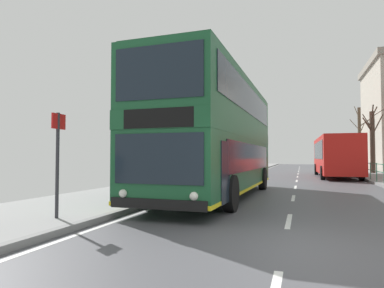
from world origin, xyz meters
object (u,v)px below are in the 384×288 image
at_px(bare_tree_far_00, 372,139).
at_px(bus_stop_sign_near, 58,152).
at_px(background_bus_far_lane, 335,155).
at_px(bare_tree_far_01, 360,138).
at_px(double_decker_bus_main, 218,136).

bearing_deg(bare_tree_far_00, bus_stop_sign_near, -112.90).
relative_size(background_bus_far_lane, bare_tree_far_01, 1.50).
bearing_deg(double_decker_bus_main, bare_tree_far_01, 72.05).
distance_m(background_bus_far_lane, bus_stop_sign_near, 23.15).
distance_m(bare_tree_far_00, bare_tree_far_01, 7.82).
relative_size(background_bus_far_lane, bus_stop_sign_near, 4.43).
distance_m(background_bus_far_lane, bare_tree_far_00, 6.57).
relative_size(double_decker_bus_main, bare_tree_far_00, 1.87).
distance_m(double_decker_bus_main, bare_tree_far_01, 30.13).
bearing_deg(bare_tree_far_00, double_decker_bus_main, -113.68).
height_order(bus_stop_sign_near, bare_tree_far_00, bare_tree_far_00).
xyz_separation_m(double_decker_bus_main, bus_stop_sign_near, (-2.31, -6.26, -0.70)).
height_order(double_decker_bus_main, background_bus_far_lane, double_decker_bus_main).
relative_size(background_bus_far_lane, bare_tree_far_00, 1.80).
bearing_deg(background_bus_far_lane, bare_tree_far_00, 56.37).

